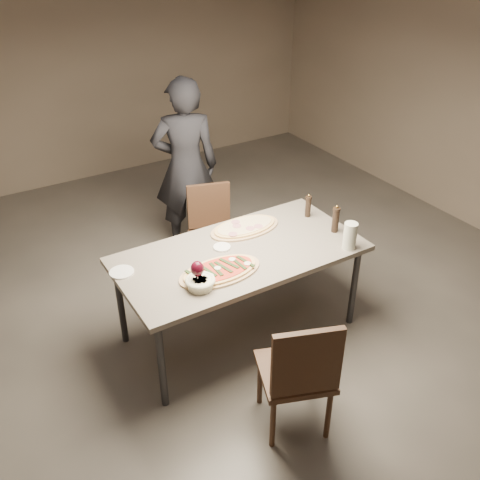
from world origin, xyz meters
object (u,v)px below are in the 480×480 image
chair_far (212,227)px  diner (186,167)px  zucchini_pizza (220,271)px  bread_basket (200,282)px  carafe (350,236)px  pepper_mill_left (308,206)px  chair_near (300,371)px  ham_pizza (245,227)px  dining_table (240,258)px

chair_far → diner: (0.03, 0.54, 0.37)m
zucchini_pizza → diner: (0.51, 1.55, 0.07)m
bread_basket → carafe: carafe is taller
pepper_mill_left → chair_near: pepper_mill_left is taller
ham_pizza → pepper_mill_left: bearing=8.5°
zucchini_pizza → bread_basket: 0.21m
bread_basket → ham_pizza: bearing=37.4°
dining_table → chair_far: (0.22, 0.85, -0.22)m
pepper_mill_left → carafe: bearing=-93.9°
ham_pizza → carafe: 0.81m
dining_table → bread_basket: size_ratio=9.01×
zucchini_pizza → carafe: bearing=-25.4°
chair_near → carafe: bearing=55.4°
ham_pizza → chair_near: 1.35m
bread_basket → chair_far: 1.31m
dining_table → bread_basket: (-0.45, -0.24, 0.10)m
chair_far → chair_near: bearing=94.6°
bread_basket → chair_far: bearing=58.3°
diner → dining_table: bearing=100.2°
dining_table → pepper_mill_left: (0.75, 0.17, 0.15)m
zucchini_pizza → chair_near: chair_near is taller
ham_pizza → chair_near: (-0.40, -1.26, -0.25)m
dining_table → diner: diner is taller
pepper_mill_left → chair_near: (-0.94, -1.17, -0.33)m
chair_near → diner: bearing=99.9°
pepper_mill_left → diner: (-0.49, 1.22, -0.00)m
zucchini_pizza → dining_table: bearing=18.7°
zucchini_pizza → carafe: size_ratio=2.92×
zucchini_pizza → bread_basket: (-0.19, -0.08, 0.03)m
ham_pizza → pepper_mill_left: pepper_mill_left is taller
dining_table → carafe: size_ratio=8.73×
carafe → zucchini_pizza: bearing=167.5°
ham_pizza → carafe: carafe is taller
zucchini_pizza → pepper_mill_left: size_ratio=3.03×
pepper_mill_left → carafe: size_ratio=0.96×
zucchini_pizza → chair_far: 1.15m
zucchini_pizza → chair_far: size_ratio=0.71×
dining_table → chair_near: size_ratio=1.97×
chair_near → chair_far: bearing=97.9°
bread_basket → diner: bearing=66.6°
diner → chair_near: bearing=100.1°
zucchini_pizza → chair_far: (0.48, 1.01, -0.29)m
ham_pizza → diner: (0.05, 1.13, 0.07)m
chair_near → diner: (0.45, 2.39, 0.33)m
pepper_mill_left → diner: 1.31m
dining_table → zucchini_pizza: 0.31m
diner → pepper_mill_left: bearing=132.6°
pepper_mill_left → chair_near: bearing=-128.7°
chair_far → carafe: bearing=129.0°
ham_pizza → chair_near: bearing=-89.4°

